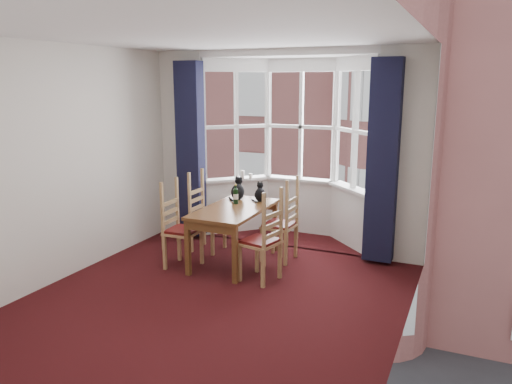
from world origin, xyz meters
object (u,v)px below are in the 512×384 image
Objects in this scene: chair_right_far at (286,227)px; chair_right_near at (266,244)px; cat_left at (238,191)px; chair_left_near at (177,231)px; candle_short at (251,176)px; dining_table at (234,214)px; cat_right at (260,194)px; wine_bottle at (236,195)px; chair_left_far at (202,217)px; candle_tall at (242,174)px.

chair_right_near is at bearing -86.69° from chair_right_far.
chair_left_near is at bearing -118.75° from cat_left.
cat_left is 3.92× the size of candle_short.
cat_right reaches higher than dining_table.
cat_right reaches higher than wine_bottle.
chair_right_near is 1.00× the size of chair_right_far.
cat_left is 0.90m from candle_short.
candle_short is at bearing 104.35° from wine_bottle.
chair_right_far is (1.25, 0.04, 0.00)m from chair_left_far.
chair_left_near is 1.26m from chair_right_near.
chair_left_near and chair_right_near have the same top height.
candle_tall reaches higher than chair_right_near.
wine_bottle reaches higher than chair_right_far.
chair_left_far is 1.00× the size of chair_right_far.
chair_right_near is at bearing -56.76° from candle_tall.
chair_left_far is at bearing -178.32° from chair_right_far.
candle_tall is at bearing 138.81° from chair_right_far.
cat_right is 3.24× the size of candle_short.
chair_right_far is 0.79m from wine_bottle.
dining_table is 1.52× the size of chair_left_near.
chair_left_far is 1.25m from chair_right_far.
candle_tall reaches higher than chair_left_far.
chair_left_far is at bearing 155.85° from dining_table.
cat_left is at bearing -76.88° from candle_short.
cat_right reaches higher than candle_short.
wine_bottle is (0.58, -0.09, 0.39)m from chair_left_far.
chair_left_near is 2.73× the size of cat_left.
chair_left_near is 1.00× the size of chair_left_far.
chair_left_far reaches higher than dining_table.
wine_bottle is at bearing -69.13° from candle_tall.
chair_left_near is at bearing -130.98° from wine_bottle.
wine_bottle is at bearing -169.46° from chair_right_far.
chair_left_near is 3.45× the size of wine_bottle.
wine_bottle reaches higher than dining_table.
candle_short is (-0.96, 0.98, 0.44)m from chair_right_far.
chair_right_far is 3.45× the size of wine_bottle.
candle_tall reaches higher than chair_left_near.
wine_bottle is 2.02× the size of candle_tall.
cat_left is at bearing -173.18° from cat_right.
chair_right_near is 2.11m from candle_tall.
chair_left_near is 1.77m from candle_tall.
candle_tall is (0.14, 1.70, 0.46)m from chair_left_near.
chair_left_far is at bearing -164.82° from cat_left.
chair_left_far is 10.69× the size of candle_short.
cat_right is at bearing -58.01° from candle_short.
chair_left_near is (-0.62, -0.42, -0.18)m from dining_table.
chair_left_near is at bearing 179.09° from chair_right_near.
chair_right_near is 1.25m from cat_left.
candle_tall is at bearing -166.71° from candle_short.
dining_table is at bearing -70.38° from cat_left.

